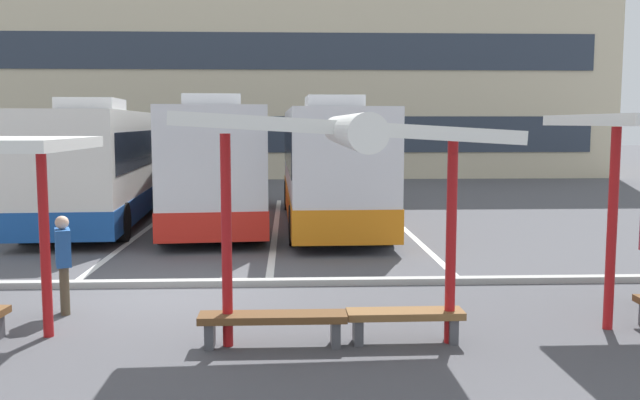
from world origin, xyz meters
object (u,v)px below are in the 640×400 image
at_px(waiting_shelter_2, 342,133).
at_px(bench_2, 273,321).
at_px(coach_bus_2, 330,166).
at_px(bench_3, 405,319).
at_px(coach_bus_1, 213,164).
at_px(coach_bus_0, 104,165).
at_px(waiting_passenger_2, 63,258).

bearing_deg(waiting_shelter_2, bench_2, 166.37).
relative_size(coach_bus_2, bench_3, 6.55).
bearing_deg(coach_bus_1, waiting_shelter_2, -76.37).
relative_size(coach_bus_0, coach_bus_2, 1.05).
bearing_deg(coach_bus_1, coach_bus_2, -10.63).
bearing_deg(coach_bus_1, waiting_passenger_2, -96.99).
distance_m(waiting_shelter_2, bench_2, 2.68).
bearing_deg(coach_bus_2, bench_2, -97.18).
xyz_separation_m(coach_bus_0, coach_bus_1, (3.33, -0.23, 0.05)).
distance_m(bench_2, bench_3, 1.80).
distance_m(coach_bus_1, bench_2, 12.24).
bearing_deg(waiting_passenger_2, coach_bus_1, 83.01).
height_order(coach_bus_2, bench_3, coach_bus_2).
xyz_separation_m(coach_bus_1, coach_bus_2, (3.48, -0.65, -0.04)).
height_order(coach_bus_0, bench_3, coach_bus_0).
bearing_deg(bench_3, waiting_shelter_2, -161.61).
distance_m(coach_bus_0, coach_bus_2, 6.87).
relative_size(coach_bus_0, bench_2, 5.53).
xyz_separation_m(waiting_shelter_2, bench_2, (-0.90, 0.22, -2.52)).
relative_size(coach_bus_1, waiting_passenger_2, 7.00).
bearing_deg(coach_bus_2, coach_bus_0, 172.61).
distance_m(coach_bus_0, waiting_passenger_2, 10.68).
xyz_separation_m(bench_3, waiting_passenger_2, (-5.11, 1.68, 0.55)).
relative_size(coach_bus_1, bench_2, 5.49).
xyz_separation_m(coach_bus_2, bench_2, (-1.43, -11.32, -1.38)).
bearing_deg(bench_2, coach_bus_2, 82.82).
relative_size(coach_bus_0, waiting_shelter_2, 2.29).
height_order(coach_bus_1, waiting_passenger_2, coach_bus_1).
bearing_deg(coach_bus_0, waiting_shelter_2, -63.17).
height_order(waiting_shelter_2, waiting_passenger_2, waiting_shelter_2).
height_order(waiting_shelter_2, bench_3, waiting_shelter_2).
bearing_deg(waiting_shelter_2, bench_3, 18.39).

